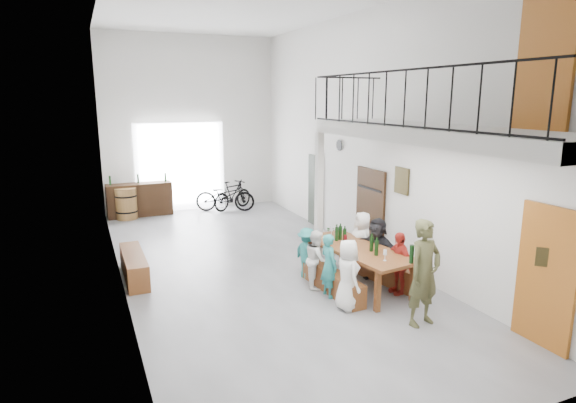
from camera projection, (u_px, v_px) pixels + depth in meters
name	position (u px, v px, depth m)	size (l,w,h in m)	color
floor	(255.00, 265.00, 10.48)	(12.00, 12.00, 0.00)	slate
room_walls	(253.00, 99.00, 9.73)	(12.00, 12.00, 12.00)	white
gateway_portal	(181.00, 167.00, 15.35)	(2.80, 0.08, 2.80)	white
right_wall_decor	(415.00, 192.00, 9.48)	(0.07, 8.28, 5.07)	#A2571A
balcony	(432.00, 136.00, 7.82)	(1.52, 5.62, 4.00)	silver
tasting_table	(358.00, 252.00, 9.13)	(1.30, 2.52, 0.79)	brown
bench_inner	(332.00, 281.00, 8.98)	(0.29, 1.83, 0.42)	brown
bench_wall	(380.00, 270.00, 9.54)	(0.25, 1.90, 0.44)	brown
tableware	(352.00, 238.00, 9.20)	(0.64, 1.79, 0.35)	black
side_bench	(134.00, 266.00, 9.67)	(0.40, 1.82, 0.51)	brown
oak_barrel	(126.00, 203.00, 14.38)	(0.64, 0.64, 0.94)	brown
serving_counter	(140.00, 200.00, 14.76)	(1.92, 0.53, 1.01)	#331E0D
counter_bottles	(138.00, 179.00, 14.63)	(1.68, 0.12, 0.28)	black
guest_left_a	(348.00, 275.00, 8.19)	(0.61, 0.39, 1.24)	white
guest_left_b	(329.00, 265.00, 8.73)	(0.43, 0.28, 1.18)	teal
guest_left_c	(317.00, 259.00, 9.17)	(0.55, 0.43, 1.12)	white
guest_left_d	(307.00, 253.00, 9.65)	(0.67, 0.39, 1.04)	teal
guest_right_a	(399.00, 263.00, 8.87)	(0.69, 0.29, 1.18)	#B1271E
guest_right_b	(377.00, 250.00, 9.46)	(1.19, 0.38, 1.29)	black
guest_right_c	(362.00, 242.00, 9.96)	(0.63, 0.41, 1.28)	white
host_standing	(424.00, 273.00, 7.59)	(0.63, 0.41, 1.73)	#484828
potted_plant	(333.00, 232.00, 12.24)	(0.41, 0.35, 0.45)	#185018
bicycle_near	(225.00, 196.00, 15.35)	(0.65, 1.87, 0.98)	black
bicycle_far	(233.00, 195.00, 15.60)	(0.45, 1.58, 0.95)	black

